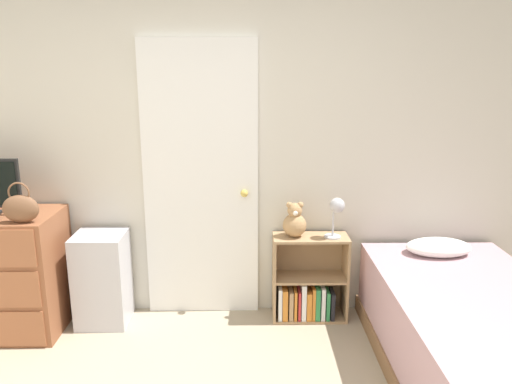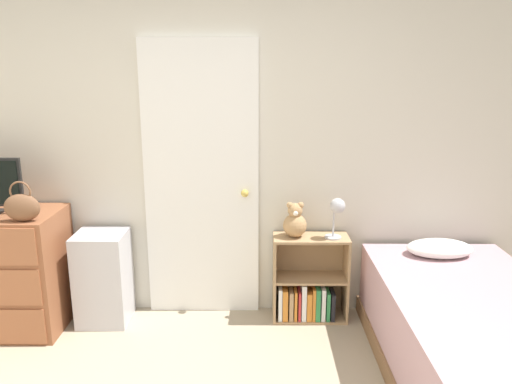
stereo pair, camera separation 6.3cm
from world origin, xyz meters
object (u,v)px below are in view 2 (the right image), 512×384
object	(u,v)px
handbag	(22,207)
bed	(473,338)
bookshelf	(307,289)
desk_lamp	(337,210)
storage_bin	(103,277)
teddy_bear	(295,222)
dresser	(2,271)

from	to	relation	value
handbag	bed	world-z (taller)	handbag
bookshelf	desk_lamp	bearing A→B (deg)	-11.64
handbag	desk_lamp	distance (m)	2.12
bed	desk_lamp	bearing A→B (deg)	134.25
storage_bin	teddy_bear	bearing A→B (deg)	2.01
desk_lamp	storage_bin	bearing A→B (deg)	-179.64
bed	bookshelf	bearing A→B (deg)	139.50
handbag	bookshelf	world-z (taller)	handbag
teddy_bear	desk_lamp	size ratio (longest dim) A/B	0.87
dresser	teddy_bear	distance (m)	2.12
handbag	teddy_bear	size ratio (longest dim) A/B	1.04
teddy_bear	desk_lamp	world-z (taller)	desk_lamp
handbag	teddy_bear	bearing A→B (deg)	10.53
handbag	desk_lamp	world-z (taller)	handbag
teddy_bear	bed	world-z (taller)	teddy_bear
handbag	dresser	bearing A→B (deg)	147.31
dresser	desk_lamp	xyz separation A→B (m)	(2.39, 0.11, 0.43)
handbag	teddy_bear	distance (m)	1.85
dresser	desk_lamp	size ratio (longest dim) A/B	2.88
teddy_bear	desk_lamp	distance (m)	0.31
dresser	bookshelf	size ratio (longest dim) A/B	1.34
bookshelf	teddy_bear	size ratio (longest dim) A/B	2.47
teddy_bear	bed	distance (m)	1.36
desk_lamp	bed	bearing A→B (deg)	-45.75
storage_bin	bookshelf	size ratio (longest dim) A/B	1.06
storage_bin	bed	size ratio (longest dim) A/B	0.37
storage_bin	handbag	bearing A→B (deg)	-144.32
dresser	desk_lamp	bearing A→B (deg)	2.69
bed	teddy_bear	bearing A→B (deg)	142.52
bookshelf	bed	world-z (taller)	bed
desk_lamp	bed	xyz separation A→B (m)	(0.72, -0.74, -0.58)
bed	handbag	bearing A→B (deg)	171.08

